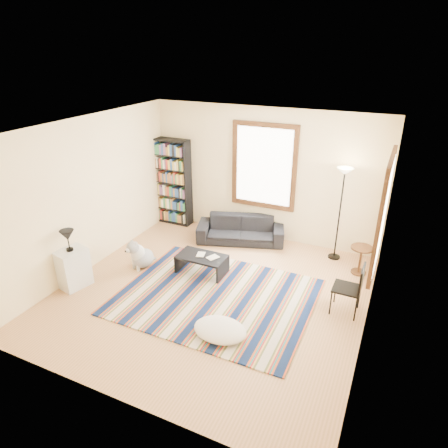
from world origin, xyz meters
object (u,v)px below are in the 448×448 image
at_px(white_cabinet, 73,268).
at_px(sofa, 241,229).
at_px(floor_cushion, 220,330).
at_px(floor_lamp, 339,215).
at_px(folding_chair, 347,288).
at_px(bookshelf, 172,182).
at_px(side_table, 360,260).
at_px(dog, 143,253).
at_px(coffee_table, 202,264).

bearing_deg(white_cabinet, sofa, 68.46).
height_order(floor_cushion, floor_lamp, floor_lamp).
relative_size(sofa, folding_chair, 2.14).
xyz_separation_m(bookshelf, side_table, (4.37, -0.57, -0.73)).
height_order(floor_lamp, dog, floor_lamp).
distance_m(white_cabinet, dog, 1.27).
relative_size(bookshelf, floor_cushion, 2.49).
distance_m(sofa, coffee_table, 1.54).
height_order(coffee_table, folding_chair, folding_chair).
relative_size(floor_lamp, dog, 3.12).
xyz_separation_m(floor_cushion, dog, (-2.19, 1.19, 0.20)).
height_order(side_table, dog, dog).
bearing_deg(dog, coffee_table, 30.89).
bearing_deg(floor_lamp, sofa, -177.13).
relative_size(sofa, white_cabinet, 2.63).
relative_size(sofa, coffee_table, 2.04).
xyz_separation_m(coffee_table, side_table, (2.66, 1.23, 0.09)).
bearing_deg(coffee_table, floor_cushion, -53.87).
bearing_deg(floor_cushion, bookshelf, 130.38).
height_order(floor_cushion, white_cabinet, white_cabinet).
distance_m(bookshelf, floor_lamp, 3.84).
distance_m(coffee_table, floor_cushion, 1.80).
distance_m(coffee_table, white_cabinet, 2.27).
bearing_deg(floor_cushion, sofa, 107.15).
distance_m(floor_cushion, dog, 2.50).
bearing_deg(dog, floor_cushion, -10.50).
height_order(white_cabinet, dog, white_cabinet).
bearing_deg(coffee_table, floor_lamp, 37.38).
bearing_deg(sofa, coffee_table, -113.45).
bearing_deg(side_table, sofa, 173.11).
bearing_deg(folding_chair, dog, -176.52).
height_order(bookshelf, floor_lamp, bookshelf).
distance_m(floor_lamp, white_cabinet, 4.98).
bearing_deg(dog, bookshelf, 123.40).
bearing_deg(floor_lamp, floor_cushion, -109.27).
bearing_deg(dog, folding_chair, 20.60).
relative_size(bookshelf, white_cabinet, 2.86).
distance_m(side_table, folding_chair, 1.32).
xyz_separation_m(bookshelf, dog, (0.57, -2.06, -0.70)).
distance_m(floor_cushion, side_table, 3.12).
relative_size(floor_cushion, folding_chair, 0.93).
distance_m(sofa, dog, 2.20).
bearing_deg(bookshelf, floor_lamp, -2.54).
xyz_separation_m(coffee_table, floor_cushion, (1.06, -1.45, -0.08)).
bearing_deg(bookshelf, folding_chair, -23.61).
height_order(floor_cushion, dog, dog).
distance_m(coffee_table, side_table, 2.93).
relative_size(bookshelf, dog, 3.36).
relative_size(coffee_table, dog, 1.51).
relative_size(floor_cushion, floor_lamp, 0.43).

